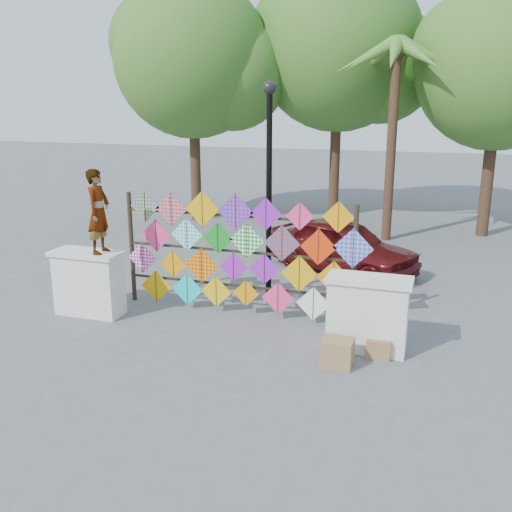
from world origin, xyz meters
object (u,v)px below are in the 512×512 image
Objects in this scene: kite_rack at (239,254)px; sedan at (342,246)px; lamppost at (269,171)px; vendor_woman at (98,212)px.

kite_rack is 1.31× the size of sedan.
lamppost is (-1.21, -2.24, 2.04)m from sedan.
kite_rack is 3.83m from sedan.
vendor_woman reaches higher than kite_rack.
vendor_woman is 6.06m from sedan.
sedan is (1.41, 3.51, -0.57)m from kite_rack.
kite_rack is 1.95m from lamppost.
lamppost is at bearing 80.77° from kite_rack.
kite_rack is at bearing -99.23° from lamppost.
vendor_woman is 3.51m from lamppost.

